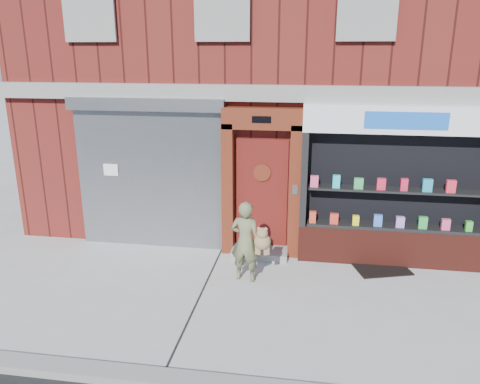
# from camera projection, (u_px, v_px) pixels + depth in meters

# --- Properties ---
(ground) EXTENTS (80.00, 80.00, 0.00)m
(ground) POSITION_uv_depth(u_px,v_px,m) (294.00, 303.00, 7.53)
(ground) COLOR #9E9E99
(ground) RESTS_ON ground
(building) EXTENTS (12.00, 8.16, 8.00)m
(building) POSITION_uv_depth(u_px,v_px,m) (309.00, 46.00, 12.03)
(building) COLOR maroon
(building) RESTS_ON ground
(shutter_bay) EXTENTS (3.10, 0.30, 3.04)m
(shutter_bay) POSITION_uv_depth(u_px,v_px,m) (149.00, 165.00, 9.29)
(shutter_bay) COLOR gray
(shutter_bay) RESTS_ON ground
(red_door_bay) EXTENTS (1.52, 0.58, 2.90)m
(red_door_bay) POSITION_uv_depth(u_px,v_px,m) (261.00, 183.00, 8.97)
(red_door_bay) COLOR #571D0F
(red_door_bay) RESTS_ON ground
(pharmacy_bay) EXTENTS (3.50, 0.41, 3.00)m
(pharmacy_bay) POSITION_uv_depth(u_px,v_px,m) (396.00, 194.00, 8.59)
(pharmacy_bay) COLOR #561C14
(pharmacy_bay) RESTS_ON ground
(woman) EXTENTS (0.74, 0.44, 1.45)m
(woman) POSITION_uv_depth(u_px,v_px,m) (247.00, 241.00, 8.09)
(woman) COLOR #666B46
(woman) RESTS_ON ground
(doormat) EXTENTS (1.12, 0.93, 0.02)m
(doormat) POSITION_uv_depth(u_px,v_px,m) (381.00, 268.00, 8.70)
(doormat) COLOR black
(doormat) RESTS_ON ground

